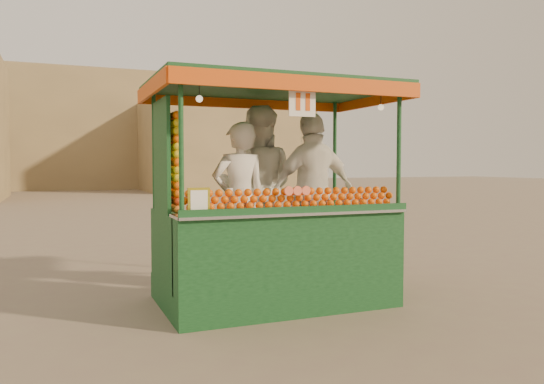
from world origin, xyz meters
name	(u,v)px	position (x,y,z in m)	size (l,w,h in m)	color
ground	(253,297)	(0.00, 0.00, 0.00)	(90.00, 90.00, 0.00)	#705C50
building_right	(224,146)	(7.00, 24.00, 2.50)	(9.00, 6.00, 5.00)	#9C8458
building_center	(54,131)	(-2.00, 30.00, 3.50)	(14.00, 7.00, 7.00)	#9C8458
juice_cart	(271,233)	(0.07, -0.36, 0.77)	(2.58, 1.67, 2.34)	#0E3618
vendor_left	(239,200)	(-0.21, -0.17, 1.10)	(0.63, 0.43, 1.66)	silver
vendor_middle	(257,187)	(0.17, 0.29, 1.22)	(1.13, 1.03, 1.89)	white
vendor_right	(313,192)	(0.71, -0.08, 1.17)	(1.10, 0.54, 1.80)	white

